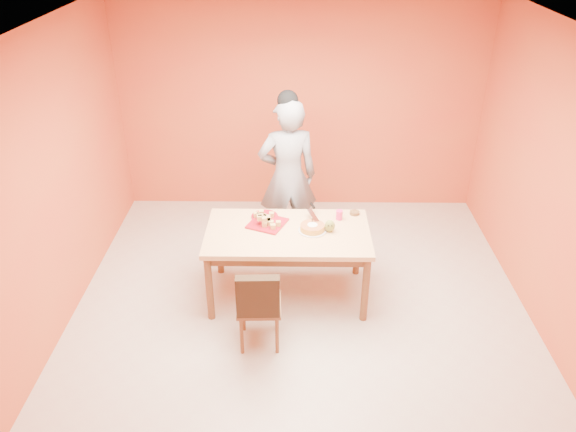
{
  "coord_description": "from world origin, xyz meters",
  "views": [
    {
      "loc": [
        -0.06,
        -4.22,
        3.57
      ],
      "look_at": [
        -0.13,
        0.3,
        1.02
      ],
      "focal_mm": 35.0,
      "sensor_mm": 36.0,
      "label": 1
    }
  ],
  "objects_px": {
    "egg_ornament": "(330,226)",
    "dining_table": "(288,239)",
    "dining_chair": "(259,304)",
    "person": "(288,177)",
    "checker_tin": "(355,213)",
    "red_dinner_plate": "(265,216)",
    "pastry_platter": "(267,223)",
    "magenta_glass": "(339,215)",
    "sponge_cake": "(312,227)"
  },
  "relations": [
    {
      "from": "dining_table",
      "to": "red_dinner_plate",
      "type": "xyz_separation_m",
      "value": [
        -0.24,
        0.27,
        0.1
      ]
    },
    {
      "from": "dining_table",
      "to": "red_dinner_plate",
      "type": "bearing_deg",
      "value": 131.17
    },
    {
      "from": "pastry_platter",
      "to": "checker_tin",
      "type": "distance_m",
      "value": 0.91
    },
    {
      "from": "pastry_platter",
      "to": "magenta_glass",
      "type": "bearing_deg",
      "value": 8.73
    },
    {
      "from": "dining_chair",
      "to": "checker_tin",
      "type": "xyz_separation_m",
      "value": [
        0.93,
        1.08,
        0.33
      ]
    },
    {
      "from": "dining_table",
      "to": "red_dinner_plate",
      "type": "relative_size",
      "value": 5.89
    },
    {
      "from": "person",
      "to": "pastry_platter",
      "type": "xyz_separation_m",
      "value": [
        -0.19,
        -0.8,
        -0.13
      ]
    },
    {
      "from": "dining_chair",
      "to": "egg_ornament",
      "type": "relative_size",
      "value": 6.73
    },
    {
      "from": "red_dinner_plate",
      "to": "sponge_cake",
      "type": "relative_size",
      "value": 1.14
    },
    {
      "from": "dining_table",
      "to": "pastry_platter",
      "type": "xyz_separation_m",
      "value": [
        -0.21,
        0.13,
        0.1
      ]
    },
    {
      "from": "egg_ornament",
      "to": "person",
      "type": "bearing_deg",
      "value": 90.59
    },
    {
      "from": "dining_chair",
      "to": "magenta_glass",
      "type": "distance_m",
      "value": 1.29
    },
    {
      "from": "dining_chair",
      "to": "person",
      "type": "relative_size",
      "value": 0.47
    },
    {
      "from": "red_dinner_plate",
      "to": "egg_ornament",
      "type": "xyz_separation_m",
      "value": [
        0.65,
        -0.28,
        0.06
      ]
    },
    {
      "from": "magenta_glass",
      "to": "red_dinner_plate",
      "type": "bearing_deg",
      "value": 177.69
    },
    {
      "from": "pastry_platter",
      "to": "red_dinner_plate",
      "type": "xyz_separation_m",
      "value": [
        -0.03,
        0.14,
        -0.0
      ]
    },
    {
      "from": "dining_table",
      "to": "checker_tin",
      "type": "relative_size",
      "value": 15.89
    },
    {
      "from": "magenta_glass",
      "to": "checker_tin",
      "type": "xyz_separation_m",
      "value": [
        0.17,
        0.11,
        -0.03
      ]
    },
    {
      "from": "pastry_platter",
      "to": "egg_ornament",
      "type": "bearing_deg",
      "value": -12.43
    },
    {
      "from": "person",
      "to": "magenta_glass",
      "type": "height_order",
      "value": "person"
    },
    {
      "from": "dining_table",
      "to": "checker_tin",
      "type": "distance_m",
      "value": 0.77
    },
    {
      "from": "pastry_platter",
      "to": "sponge_cake",
      "type": "height_order",
      "value": "sponge_cake"
    },
    {
      "from": "red_dinner_plate",
      "to": "checker_tin",
      "type": "distance_m",
      "value": 0.92
    },
    {
      "from": "checker_tin",
      "to": "dining_chair",
      "type": "bearing_deg",
      "value": -130.56
    },
    {
      "from": "dining_table",
      "to": "magenta_glass",
      "type": "bearing_deg",
      "value": 25.32
    },
    {
      "from": "egg_ornament",
      "to": "magenta_glass",
      "type": "bearing_deg",
      "value": 42.6
    },
    {
      "from": "pastry_platter",
      "to": "person",
      "type": "bearing_deg",
      "value": 76.47
    },
    {
      "from": "pastry_platter",
      "to": "magenta_glass",
      "type": "distance_m",
      "value": 0.73
    },
    {
      "from": "pastry_platter",
      "to": "sponge_cake",
      "type": "distance_m",
      "value": 0.46
    },
    {
      "from": "sponge_cake",
      "to": "checker_tin",
      "type": "relative_size",
      "value": 2.37
    },
    {
      "from": "magenta_glass",
      "to": "checker_tin",
      "type": "relative_size",
      "value": 0.96
    },
    {
      "from": "dining_table",
      "to": "sponge_cake",
      "type": "xyz_separation_m",
      "value": [
        0.24,
        0.01,
        0.13
      ]
    },
    {
      "from": "person",
      "to": "magenta_glass",
      "type": "distance_m",
      "value": 0.87
    },
    {
      "from": "red_dinner_plate",
      "to": "egg_ornament",
      "type": "relative_size",
      "value": 2.15
    },
    {
      "from": "red_dinner_plate",
      "to": "checker_tin",
      "type": "relative_size",
      "value": 2.7
    },
    {
      "from": "magenta_glass",
      "to": "egg_ornament",
      "type": "bearing_deg",
      "value": -113.84
    },
    {
      "from": "pastry_platter",
      "to": "sponge_cake",
      "type": "relative_size",
      "value": 1.39
    },
    {
      "from": "red_dinner_plate",
      "to": "magenta_glass",
      "type": "bearing_deg",
      "value": -2.31
    },
    {
      "from": "person",
      "to": "egg_ornament",
      "type": "bearing_deg",
      "value": 103.9
    },
    {
      "from": "dining_chair",
      "to": "person",
      "type": "distance_m",
      "value": 1.74
    },
    {
      "from": "pastry_platter",
      "to": "red_dinner_plate",
      "type": "height_order",
      "value": "pastry_platter"
    },
    {
      "from": "person",
      "to": "red_dinner_plate",
      "type": "xyz_separation_m",
      "value": [
        -0.23,
        -0.66,
        -0.13
      ]
    },
    {
      "from": "person",
      "to": "magenta_glass",
      "type": "relative_size",
      "value": 18.55
    },
    {
      "from": "dining_chair",
      "to": "red_dinner_plate",
      "type": "bearing_deg",
      "value": 87.83
    },
    {
      "from": "dining_chair",
      "to": "red_dinner_plate",
      "type": "distance_m",
      "value": 1.06
    },
    {
      "from": "egg_ornament",
      "to": "dining_table",
      "type": "bearing_deg",
      "value": 156.16
    },
    {
      "from": "dining_chair",
      "to": "egg_ornament",
      "type": "distance_m",
      "value": 1.05
    },
    {
      "from": "dining_table",
      "to": "egg_ornament",
      "type": "xyz_separation_m",
      "value": [
        0.41,
        -0.0,
        0.16
      ]
    },
    {
      "from": "checker_tin",
      "to": "red_dinner_plate",
      "type": "bearing_deg",
      "value": -175.28
    },
    {
      "from": "dining_chair",
      "to": "pastry_platter",
      "type": "relative_size",
      "value": 2.57
    }
  ]
}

